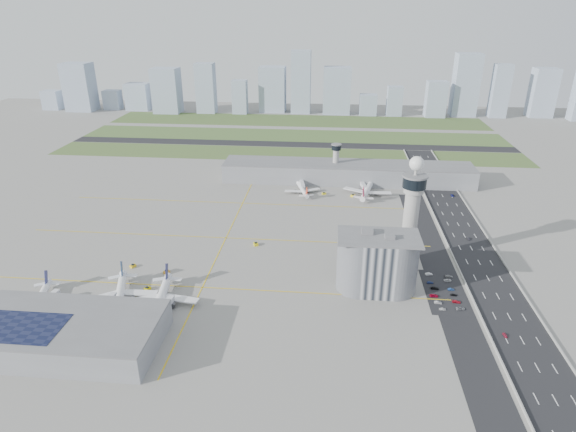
# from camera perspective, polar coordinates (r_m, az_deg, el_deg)

# --- Properties ---
(ground) EXTENTS (1000.00, 1000.00, 0.00)m
(ground) POSITION_cam_1_polar(r_m,az_deg,el_deg) (282.47, -0.67, -5.64)
(ground) COLOR gray
(grass_strip_0) EXTENTS (480.00, 50.00, 0.08)m
(grass_strip_0) POSITION_cam_1_polar(r_m,az_deg,el_deg) (491.96, -0.25, 7.37)
(grass_strip_0) COLOR #485E2C
(grass_strip_0) RESTS_ON ground
(grass_strip_1) EXTENTS (480.00, 60.00, 0.08)m
(grass_strip_1) POSITION_cam_1_polar(r_m,az_deg,el_deg) (564.02, 0.50, 9.51)
(grass_strip_1) COLOR #47602D
(grass_strip_1) RESTS_ON ground
(grass_strip_2) EXTENTS (480.00, 70.00, 0.08)m
(grass_strip_2) POSITION_cam_1_polar(r_m,az_deg,el_deg) (641.63, 1.13, 11.25)
(grass_strip_2) COLOR #415729
(grass_strip_2) RESTS_ON ground
(runway) EXTENTS (480.00, 22.00, 0.10)m
(runway) POSITION_cam_1_polar(r_m,az_deg,el_deg) (527.40, 0.15, 8.50)
(runway) COLOR black
(runway) RESTS_ON ground
(highway) EXTENTS (28.00, 500.00, 0.10)m
(highway) POSITION_cam_1_polar(r_m,az_deg,el_deg) (294.87, 22.30, -6.24)
(highway) COLOR black
(highway) RESTS_ON ground
(barrier_left) EXTENTS (0.60, 500.00, 1.20)m
(barrier_left) POSITION_cam_1_polar(r_m,az_deg,el_deg) (290.71, 19.67, -6.12)
(barrier_left) COLOR #9E9E99
(barrier_left) RESTS_ON ground
(barrier_right) EXTENTS (0.60, 500.00, 1.20)m
(barrier_right) POSITION_cam_1_polar(r_m,az_deg,el_deg) (299.13, 24.89, -6.15)
(barrier_right) COLOR #9E9E99
(barrier_right) RESTS_ON ground
(landside_road) EXTENTS (18.00, 260.00, 0.08)m
(landside_road) POSITION_cam_1_polar(r_m,az_deg,el_deg) (279.91, 17.91, -7.20)
(landside_road) COLOR black
(landside_road) RESTS_ON ground
(parking_lot) EXTENTS (20.00, 44.00, 0.10)m
(parking_lot) POSITION_cam_1_polar(r_m,az_deg,el_deg) (269.45, 17.98, -8.50)
(parking_lot) COLOR black
(parking_lot) RESTS_ON ground
(taxiway_line_h_0) EXTENTS (260.00, 0.60, 0.01)m
(taxiway_line_h_0) POSITION_cam_1_polar(r_m,az_deg,el_deg) (264.01, -10.12, -8.33)
(taxiway_line_h_0) COLOR yellow
(taxiway_line_h_0) RESTS_ON ground
(taxiway_line_h_1) EXTENTS (260.00, 0.60, 0.01)m
(taxiway_line_h_1) POSITION_cam_1_polar(r_m,az_deg,el_deg) (314.77, -7.36, -2.59)
(taxiway_line_h_1) COLOR yellow
(taxiway_line_h_1) RESTS_ON ground
(taxiway_line_h_2) EXTENTS (260.00, 0.60, 0.01)m
(taxiway_line_h_2) POSITION_cam_1_polar(r_m,az_deg,el_deg) (368.32, -5.40, 1.52)
(taxiway_line_h_2) COLOR yellow
(taxiway_line_h_2) RESTS_ON ground
(taxiway_line_v) EXTENTS (0.60, 260.00, 0.01)m
(taxiway_line_v) POSITION_cam_1_polar(r_m,az_deg,el_deg) (314.77, -7.36, -2.59)
(taxiway_line_v) COLOR yellow
(taxiway_line_v) RESTS_ON ground
(control_tower) EXTENTS (14.00, 14.00, 64.50)m
(control_tower) POSITION_cam_1_polar(r_m,az_deg,el_deg) (276.94, 14.46, 1.00)
(control_tower) COLOR #ADAAA5
(control_tower) RESTS_ON ground
(secondary_tower) EXTENTS (8.60, 8.60, 31.90)m
(secondary_tower) POSITION_cam_1_polar(r_m,az_deg,el_deg) (412.56, 5.69, 6.74)
(secondary_tower) COLOR #ADAAA5
(secondary_tower) RESTS_ON ground
(admin_building) EXTENTS (42.00, 24.00, 33.50)m
(admin_building) POSITION_cam_1_polar(r_m,az_deg,el_deg) (255.87, 10.50, -5.49)
(admin_building) COLOR #B2B2B7
(admin_building) RESTS_ON ground
(terminal_pier) EXTENTS (210.00, 32.00, 15.80)m
(terminal_pier) POSITION_cam_1_polar(r_m,az_deg,el_deg) (414.16, 7.02, 5.16)
(terminal_pier) COLOR gray
(terminal_pier) RESTS_ON ground
(near_terminal) EXTENTS (84.00, 42.00, 13.00)m
(near_terminal) POSITION_cam_1_polar(r_m,az_deg,el_deg) (238.76, -25.02, -12.43)
(near_terminal) COLOR gray
(near_terminal) RESTS_ON ground
(airplane_near_a) EXTENTS (41.87, 45.92, 10.81)m
(airplane_near_a) POSITION_cam_1_polar(r_m,az_deg,el_deg) (271.97, -27.58, -8.59)
(airplane_near_a) COLOR white
(airplane_near_a) RESTS_ON ground
(airplane_near_b) EXTENTS (49.42, 53.70, 12.39)m
(airplane_near_b) POSITION_cam_1_polar(r_m,az_deg,el_deg) (259.71, -19.41, -8.42)
(airplane_near_b) COLOR white
(airplane_near_b) RESTS_ON ground
(airplane_near_c) EXTENTS (44.20, 50.06, 12.71)m
(airplane_near_c) POSITION_cam_1_polar(r_m,az_deg,el_deg) (250.11, -14.99, -9.08)
(airplane_near_c) COLOR white
(airplane_near_c) RESTS_ON ground
(airplane_far_a) EXTENTS (38.04, 41.56, 9.70)m
(airplane_far_a) POSITION_cam_1_polar(r_m,az_deg,el_deg) (386.44, 1.71, 3.48)
(airplane_far_a) COLOR white
(airplane_far_a) RESTS_ON ground
(airplane_far_b) EXTENTS (47.67, 52.80, 12.71)m
(airplane_far_b) POSITION_cam_1_polar(r_m,az_deg,el_deg) (387.78, 9.43, 3.47)
(airplane_far_b) COLOR white
(airplane_far_b) RESTS_ON ground
(jet_bridge_near_0) EXTENTS (5.39, 14.31, 5.70)m
(jet_bridge_near_0) POSITION_cam_1_polar(r_m,az_deg,el_deg) (267.54, -27.44, -9.75)
(jet_bridge_near_0) COLOR silver
(jet_bridge_near_0) RESTS_ON ground
(jet_bridge_near_1) EXTENTS (5.39, 14.31, 5.70)m
(jet_bridge_near_1) POSITION_cam_1_polar(r_m,az_deg,el_deg) (253.21, -21.60, -10.57)
(jet_bridge_near_1) COLOR silver
(jet_bridge_near_1) RESTS_ON ground
(jet_bridge_near_2) EXTENTS (5.39, 14.31, 5.70)m
(jet_bridge_near_2) POSITION_cam_1_polar(r_m,az_deg,el_deg) (241.78, -15.10, -11.35)
(jet_bridge_near_2) COLOR silver
(jet_bridge_near_2) RESTS_ON ground
(jet_bridge_far_0) EXTENTS (5.39, 14.31, 5.70)m
(jet_bridge_far_0) POSITION_cam_1_polar(r_m,az_deg,el_deg) (401.20, 1.58, 3.95)
(jet_bridge_far_0) COLOR silver
(jet_bridge_far_0) RESTS_ON ground
(jet_bridge_far_1) EXTENTS (5.39, 14.31, 5.70)m
(jet_bridge_far_1) POSITION_cam_1_polar(r_m,az_deg,el_deg) (401.29, 8.74, 3.68)
(jet_bridge_far_1) COLOR silver
(jet_bridge_far_1) RESTS_ON ground
(tug_0) EXTENTS (3.55, 3.91, 1.88)m
(tug_0) POSITION_cam_1_polar(r_m,az_deg,el_deg) (292.25, -17.91, -5.62)
(tug_0) COLOR yellow
(tug_0) RESTS_ON ground
(tug_1) EXTENTS (3.51, 4.07, 1.99)m
(tug_1) POSITION_cam_1_polar(r_m,az_deg,el_deg) (267.74, -16.34, -8.25)
(tug_1) COLOR #E7D100
(tug_1) RESTS_ON ground
(tug_2) EXTENTS (3.86, 3.95, 1.91)m
(tug_2) POSITION_cam_1_polar(r_m,az_deg,el_deg) (280.78, -14.20, -6.41)
(tug_2) COLOR orange
(tug_2) RESTS_ON ground
(tug_3) EXTENTS (3.61, 4.24, 2.08)m
(tug_3) POSITION_cam_1_polar(r_m,az_deg,el_deg) (303.08, -3.83, -3.30)
(tug_3) COLOR yellow
(tug_3) RESTS_ON ground
(tug_4) EXTENTS (3.69, 3.16, 1.81)m
(tug_4) POSITION_cam_1_polar(r_m,az_deg,el_deg) (384.79, 4.29, 2.70)
(tug_4) COLOR yellow
(tug_4) RESTS_ON ground
(tug_5) EXTENTS (4.00, 4.28, 2.05)m
(tug_5) POSITION_cam_1_polar(r_m,az_deg,el_deg) (382.71, 7.70, 2.45)
(tug_5) COLOR yellow
(tug_5) RESTS_ON ground
(car_lot_0) EXTENTS (3.43, 1.40, 1.17)m
(car_lot_0) POSITION_cam_1_polar(r_m,az_deg,el_deg) (254.19, 17.84, -10.44)
(car_lot_0) COLOR silver
(car_lot_0) RESTS_ON ground
(car_lot_1) EXTENTS (4.02, 1.78, 1.28)m
(car_lot_1) POSITION_cam_1_polar(r_m,az_deg,el_deg) (258.31, 17.36, -9.76)
(car_lot_1) COLOR #959595
(car_lot_1) RESTS_ON ground
(car_lot_2) EXTENTS (4.57, 2.30, 1.24)m
(car_lot_2) POSITION_cam_1_polar(r_m,az_deg,el_deg) (263.29, 16.92, -9.02)
(car_lot_2) COLOR #AB0625
(car_lot_2) RESTS_ON ground
(car_lot_3) EXTENTS (4.45, 2.11, 1.25)m
(car_lot_3) POSITION_cam_1_polar(r_m,az_deg,el_deg) (269.77, 17.00, -8.18)
(car_lot_3) COLOR black
(car_lot_3) RESTS_ON ground
(car_lot_4) EXTENTS (3.47, 1.41, 1.18)m
(car_lot_4) POSITION_cam_1_polar(r_m,az_deg,el_deg) (274.25, 16.48, -7.55)
(car_lot_4) COLOR navy
(car_lot_4) RESTS_ON ground
(car_lot_5) EXTENTS (4.06, 1.71, 1.30)m
(car_lot_5) POSITION_cam_1_polar(r_m,az_deg,el_deg) (281.96, 16.37, -6.61)
(car_lot_5) COLOR white
(car_lot_5) RESTS_ON ground
(car_lot_6) EXTENTS (4.69, 2.68, 1.23)m
(car_lot_6) POSITION_cam_1_polar(r_m,az_deg,el_deg) (257.32, 19.77, -10.27)
(car_lot_6) COLOR gray
(car_lot_6) RESTS_ON ground
(car_lot_7) EXTENTS (4.48, 2.31, 1.24)m
(car_lot_7) POSITION_cam_1_polar(r_m,az_deg,el_deg) (261.95, 19.34, -9.55)
(car_lot_7) COLOR #B21122
(car_lot_7) RESTS_ON ground
(car_lot_8) EXTENTS (3.44, 1.58, 1.14)m
(car_lot_8) POSITION_cam_1_polar(r_m,az_deg,el_deg) (267.21, 19.05, -8.82)
(car_lot_8) COLOR black
(car_lot_8) RESTS_ON ground
(car_lot_9) EXTENTS (3.49, 1.34, 1.13)m
(car_lot_9) POSITION_cam_1_polar(r_m,az_deg,el_deg) (271.47, 18.77, -8.23)
(car_lot_9) COLOR navy
(car_lot_9) RESTS_ON ground
(car_lot_10) EXTENTS (4.44, 2.59, 1.16)m
(car_lot_10) POSITION_cam_1_polar(r_m,az_deg,el_deg) (279.10, 18.40, -7.24)
(car_lot_10) COLOR silver
(car_lot_10) RESTS_ON ground
(car_lot_11) EXTENTS (4.30, 1.94, 1.22)m
(car_lot_11) POSITION_cam_1_polar(r_m,az_deg,el_deg) (283.04, 18.55, -6.80)
(car_lot_11) COLOR gray
(car_lot_11) RESTS_ON ground
(car_hw_0) EXTENTS (1.83, 3.53, 1.15)m
(car_hw_0) POSITION_cam_1_polar(r_m,az_deg,el_deg) (246.40, 24.33, -12.75)
(car_hw_0) COLOR maroon
(car_hw_0) RESTS_ON ground
(car_hw_1) EXTENTS (1.67, 3.83, 1.22)m
(car_hw_1) POSITION_cam_1_polar(r_m,az_deg,el_deg) (331.05, 20.60, -2.52)
(car_hw_1) COLOR black
(car_hw_1) RESTS_ON ground
(car_hw_2) EXTENTS (2.34, 4.47, 1.20)m
(car_hw_2) POSITION_cam_1_polar(r_m,az_deg,el_deg) (401.87, 18.91, 2.32)
(car_hw_2) COLOR navy
(car_hw_2) RESTS_ON ground
(car_hw_4) EXTENTS (2.17, 4.05, 1.31)m
(car_hw_4) POSITION_cam_1_polar(r_m,az_deg,el_deg) (455.35, 15.39, 5.23)
(car_hw_4) COLOR gray
(car_hw_4) RESTS_ON ground
(skyline_bldg_0) EXTENTS (24.05, 19.24, 26.50)m
(skyline_bldg_0) POSITION_cam_1_polar(r_m,az_deg,el_deg) (789.42, -26.14, 12.25)
(skyline_bldg_0) COLOR #9EADC1
(skyline_bldg_0) RESTS_ON ground
(skyline_bldg_1) EXTENTS (37.63, 30.10, 65.60)m
(skyline_bldg_1) POSITION_cam_1_polar(r_m,az_deg,el_deg) (760.12, -23.47, 13.85)
(skyline_bldg_1) COLOR #9EADC1
(skyline_bldg_1) RESTS_ON ground
(skyline_bldg_2) EXTENTS (22.81, 18.25, 26.79)m
(skyline_bldg_2) POSITION_cam_1_polar(r_m,az_deg,el_deg) (756.35, -20.06, 12.81)
(skyline_bldg_2) COLOR #9EADC1
(skyline_bldg_2) RESTS_ON ground
(skyline_bldg_3) EXTENTS (32.30, 25.84, 36.93)m
(skyline_bldg_3) POSITION_cam_1_polar(r_m,az_deg,el_deg) (741.19, -17.29, 13.37)
(skyline_bldg_3) COLOR #9EADC1
(skyline_bldg_3) RESTS_ON ground
(skyline_bldg_4) EXTENTS (35.81, 28.65, 60.36)m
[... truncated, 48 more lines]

